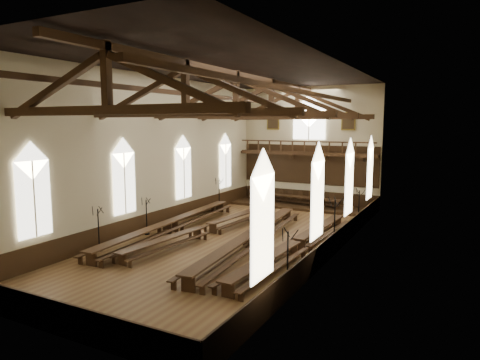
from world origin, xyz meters
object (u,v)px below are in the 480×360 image
object	(u,v)px
refectory_row_b	(206,228)
candelabrum_left_mid	(147,223)
refectory_row_d	(297,244)
candelabrum_right_near	(287,271)
high_table	(297,197)
candelabrum_right_far	(359,214)
dais	(296,206)
candelabrum_left_far	(219,200)
candelabrum_left_near	(99,238)
candelabrum_right_mid	(334,232)
refectory_row_a	(170,224)
refectory_row_c	(250,236)

from	to	relation	value
refectory_row_b	candelabrum_left_mid	distance (m)	3.73
refectory_row_d	candelabrum_right_near	bearing A→B (deg)	-73.82
refectory_row_d	high_table	xyz separation A→B (m)	(-4.57, 12.25, 0.26)
refectory_row_d	candelabrum_right_far	world-z (taller)	candelabrum_right_far
dais	candelabrum_left_far	bearing A→B (deg)	-141.58
candelabrum_left_near	candelabrum_right_mid	distance (m)	13.03
candelabrum_right_mid	refectory_row_a	bearing A→B (deg)	-169.89
refectory_row_b	refectory_row_c	size ratio (longest dim) A/B	0.92
candelabrum_right_far	refectory_row_c	bearing A→B (deg)	-116.91
refectory_row_b	candelabrum_left_near	bearing A→B (deg)	-122.74
candelabrum_left_near	candelabrum_left_mid	distance (m)	3.95
candelabrum_right_far	refectory_row_d	bearing A→B (deg)	-99.71
refectory_row_c	dais	xyz separation A→B (m)	(-1.79, 12.23, -0.49)
refectory_row_d	candelabrum_right_mid	xyz separation A→B (m)	(1.42, 2.21, 0.32)
candelabrum_right_near	candelabrum_right_far	xyz separation A→B (m)	(0.00, 13.21, -0.04)
refectory_row_a	candelabrum_left_near	xyz separation A→B (m)	(-1.00, -5.03, 0.17)
candelabrum_right_near	candelabrum_left_mid	bearing A→B (deg)	159.14
candelabrum_left_mid	dais	bearing A→B (deg)	68.44
candelabrum_left_near	candelabrum_right_near	xyz separation A→B (m)	(11.10, -0.28, 0.05)
refectory_row_c	candelabrum_left_near	world-z (taller)	candelabrum_left_near
refectory_row_a	high_table	size ratio (longest dim) A/B	1.96
refectory_row_a	candelabrum_left_far	bearing A→B (deg)	97.33
refectory_row_a	candelabrum_right_mid	size ratio (longest dim) A/B	5.23
dais	refectory_row_c	bearing A→B (deg)	-81.68
candelabrum_left_near	candelabrum_right_near	distance (m)	11.10
candelabrum_right_mid	candelabrum_right_far	bearing A→B (deg)	90.00
candelabrum_right_far	candelabrum_left_far	bearing A→B (deg)	-179.44
candelabrum_right_near	candelabrum_right_far	world-z (taller)	candelabrum_right_near
candelabrum_left_far	dais	bearing A→B (deg)	38.42
refectory_row_d	candelabrum_right_far	size ratio (longest dim) A/B	5.76
candelabrum_right_near	candelabrum_right_mid	world-z (taller)	candelabrum_right_mid
dais	candelabrum_right_near	bearing A→B (deg)	-70.73
refectory_row_d	dais	size ratio (longest dim) A/B	1.27
refectory_row_c	candelabrum_right_near	bearing A→B (deg)	-49.44
candelabrum_left_near	candelabrum_left_far	xyz separation A→B (m)	(-0.00, 12.82, 0.03)
candelabrum_left_near	candelabrum_right_far	size ratio (longest dim) A/B	0.99
candelabrum_left_far	candelabrum_right_near	xyz separation A→B (m)	(11.10, -13.10, 0.02)
refectory_row_c	candelabrum_left_far	xyz separation A→B (m)	(-6.89, 8.18, 0.19)
candelabrum_left_near	candelabrum_right_mid	xyz separation A→B (m)	(11.10, 6.83, 0.12)
refectory_row_b	candelabrum_left_far	bearing A→B (deg)	114.82
dais	candelabrum_left_near	bearing A→B (deg)	-106.84
refectory_row_c	high_table	xyz separation A→B (m)	(-1.79, 12.23, 0.21)
candelabrum_left_mid	candelabrum_right_far	xyz separation A→B (m)	(11.10, 8.98, 0.05)
refectory_row_a	refectory_row_c	bearing A→B (deg)	-3.84
dais	candelabrum_left_far	xyz separation A→B (m)	(-5.10, -4.05, 0.68)
candelabrum_left_near	candelabrum_left_far	distance (m)	12.82
candelabrum_left_near	candelabrum_right_far	xyz separation A→B (m)	(11.10, 12.93, 0.01)
high_table	candelabrum_left_mid	world-z (taller)	candelabrum_left_mid
candelabrum_left_near	candelabrum_right_near	bearing A→B (deg)	-1.46
candelabrum_right_mid	candelabrum_left_near	bearing A→B (deg)	-148.40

